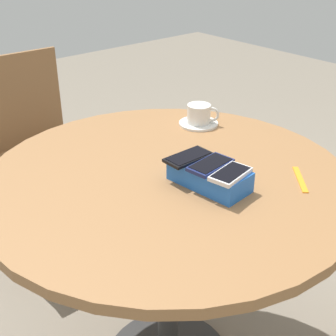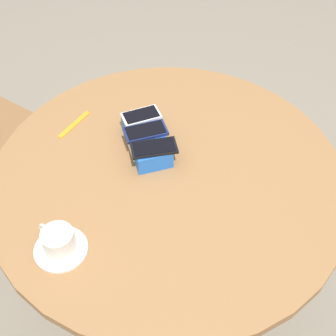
# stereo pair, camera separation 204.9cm
# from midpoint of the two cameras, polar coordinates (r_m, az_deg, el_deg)

# --- Properties ---
(ground_plane) EXTENTS (8.00, 8.00, 0.00)m
(ground_plane) POSITION_cam_midpoint_polar(r_m,az_deg,el_deg) (1.62, -13.94, -43.24)
(ground_plane) COLOR gray
(round_table) EXTENTS (1.05, 1.05, 0.77)m
(round_table) POSITION_cam_midpoint_polar(r_m,az_deg,el_deg) (0.99, -23.08, -42.90)
(round_table) COLOR #2D2D2D
(round_table) RESTS_ON ground_plane
(phone_box) EXTENTS (0.23, 0.13, 0.06)m
(phone_box) POSITION_cam_midpoint_polar(r_m,az_deg,el_deg) (0.88, -29.05, -34.41)
(phone_box) COLOR blue
(phone_box) RESTS_ON round_table
(phone_white) EXTENTS (0.08, 0.13, 0.01)m
(phone_white) POSITION_cam_midpoint_polar(r_m,az_deg,el_deg) (0.86, -29.37, -29.26)
(phone_white) COLOR silver
(phone_white) RESTS_ON phone_box
(phone_navy) EXTENTS (0.08, 0.14, 0.01)m
(phone_navy) POSITION_cam_midpoint_polar(r_m,az_deg,el_deg) (0.85, -30.08, -33.84)
(phone_navy) COLOR navy
(phone_navy) RESTS_ON phone_box
(phone_black) EXTENTS (0.07, 0.13, 0.01)m
(phone_black) POSITION_cam_midpoint_polar(r_m,az_deg,el_deg) (0.83, -30.06, -38.81)
(phone_black) COLOR black
(phone_black) RESTS_ON phone_box
(saucer) EXTENTS (0.14, 0.14, 0.01)m
(saucer) POSITION_cam_midpoint_polar(r_m,az_deg,el_deg) (1.05, -54.45, -49.02)
(saucer) COLOR silver
(saucer) RESTS_ON round_table
(coffee_cup) EXTENTS (0.10, 0.09, 0.07)m
(coffee_cup) POSITION_cam_midpoint_polar(r_m,az_deg,el_deg) (1.02, -56.42, -48.62)
(coffee_cup) COLOR silver
(coffee_cup) RESTS_ON saucer
(lanyard_strap) EXTENTS (0.12, 0.11, 0.00)m
(lanyard_strap) POSITION_cam_midpoint_polar(r_m,az_deg,el_deg) (1.03, -39.32, -25.36)
(lanyard_strap) COLOR orange
(lanyard_strap) RESTS_ON round_table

